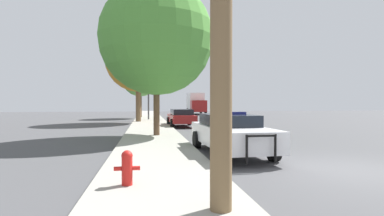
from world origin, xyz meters
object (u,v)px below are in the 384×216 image
police_car (230,132)px  car_background_midblock (181,117)px  tree_sidewalk_near (156,38)px  tree_sidewalk_mid (138,59)px  fire_hydrant (127,167)px  tree_sidewalk_far (140,77)px  box_truck (196,103)px  traffic_light (166,87)px

police_car → car_background_midblock: bearing=-90.9°
tree_sidewalk_near → tree_sidewalk_mid: size_ratio=0.93×
police_car → tree_sidewalk_near: 7.40m
fire_hydrant → tree_sidewalk_far: tree_sidewalk_far is taller
tree_sidewalk_far → box_truck: bearing=53.2°
police_car → tree_sidewalk_mid: 18.13m
car_background_midblock → fire_hydrant: bearing=-101.9°
tree_sidewalk_mid → box_truck: bearing=66.3°
police_car → box_truck: size_ratio=0.66×
box_truck → tree_sidewalk_mid: (-8.45, -19.26, 3.98)m
fire_hydrant → traffic_light: (2.42, 24.55, 2.89)m
fire_hydrant → traffic_light: bearing=84.4°
box_truck → police_car: bearing=84.1°
fire_hydrant → box_truck: 41.19m
traffic_light → tree_sidewalk_far: tree_sidewalk_far is taller
fire_hydrant → car_background_midblock: 16.56m
police_car → box_truck: 36.64m
fire_hydrant → tree_sidewalk_far: 29.43m
police_car → box_truck: box_truck is taller
box_truck → tree_sidewalk_far: tree_sidewalk_far is taller
tree_sidewalk_mid → fire_hydrant: bearing=-89.2°
tree_sidewalk_far → fire_hydrant: bearing=-89.5°
tree_sidewalk_mid → car_background_midblock: bearing=-55.4°
tree_sidewalk_far → tree_sidewalk_near: 19.68m
traffic_light → car_background_midblock: traffic_light is taller
traffic_light → box_truck: 16.89m
car_background_midblock → tree_sidewalk_near: 8.39m
tree_sidewalk_far → tree_sidewalk_near: tree_sidewalk_near is taller
fire_hydrant → tree_sidewalk_far: size_ratio=0.10×
traffic_light → tree_sidewalk_near: bearing=-95.6°
fire_hydrant → car_background_midblock: bearing=79.4°
police_car → tree_sidewalk_mid: bearing=-80.3°
tree_sidewalk_far → tree_sidewalk_mid: 8.07m
tree_sidewalk_near → traffic_light: bearing=84.4°
car_background_midblock → tree_sidewalk_near: bearing=-108.6°
fire_hydrant → police_car: bearing=50.5°
fire_hydrant → traffic_light: traffic_light is taller
tree_sidewalk_far → tree_sidewalk_mid: bearing=-90.3°
police_car → tree_sidewalk_near: bearing=-68.4°
tree_sidewalk_far → tree_sidewalk_near: bearing=-86.6°
tree_sidewalk_near → tree_sidewalk_far: bearing=93.4°
box_truck → tree_sidewalk_far: 14.35m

